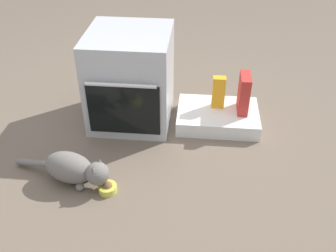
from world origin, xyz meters
TOP-DOWN VIEW (x-y plane):
  - ground at (0.00, 0.00)m, footprint 8.00×8.00m
  - oven at (-0.08, 0.37)m, footprint 0.56×0.62m
  - pantry_cabinet at (0.55, 0.36)m, footprint 0.58×0.42m
  - food_bowl at (-0.10, -0.41)m, footprint 0.11×0.11m
  - cat at (-0.31, -0.35)m, footprint 0.64×0.26m
  - juice_carton at (0.54, 0.41)m, footprint 0.09×0.06m
  - cereal_box at (0.72, 0.37)m, footprint 0.07×0.18m

SIDE VIEW (x-z plane):
  - ground at x=0.00m, z-range 0.00..0.00m
  - food_bowl at x=-0.10m, z-range -0.01..0.06m
  - pantry_cabinet at x=0.55m, z-range 0.00..0.11m
  - cat at x=-0.31m, z-range 0.01..0.21m
  - juice_carton at x=0.54m, z-range 0.11..0.35m
  - cereal_box at x=0.72m, z-range 0.11..0.39m
  - oven at x=-0.08m, z-range 0.00..0.66m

